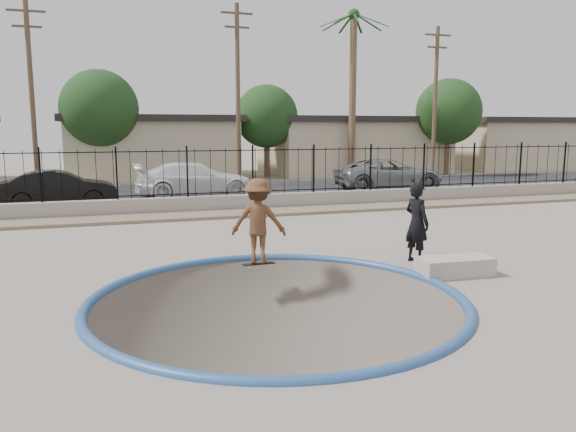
# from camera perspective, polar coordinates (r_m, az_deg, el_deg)

# --- Properties ---
(ground) EXTENTS (120.00, 120.00, 2.20)m
(ground) POSITION_cam_1_polar(r_m,az_deg,el_deg) (23.14, -10.61, -1.77)
(ground) COLOR slate
(ground) RESTS_ON ground
(bowl_pit) EXTENTS (6.84, 6.84, 1.80)m
(bowl_pit) POSITION_cam_1_polar(r_m,az_deg,el_deg) (10.48, -1.08, -8.56)
(bowl_pit) COLOR #483E37
(bowl_pit) RESTS_ON ground
(coping_ring) EXTENTS (7.04, 7.04, 0.20)m
(coping_ring) POSITION_cam_1_polar(r_m,az_deg,el_deg) (10.48, -1.08, -8.56)
(coping_ring) COLOR #294F85
(coping_ring) RESTS_ON ground
(rock_strip) EXTENTS (42.00, 1.60, 0.11)m
(rock_strip) POSITION_cam_1_polar(r_m,az_deg,el_deg) (20.21, -9.64, 0.03)
(rock_strip) COLOR #857357
(rock_strip) RESTS_ON ground
(retaining_wall) EXTENTS (42.00, 0.45, 0.60)m
(retaining_wall) POSITION_cam_1_polar(r_m,az_deg,el_deg) (21.25, -10.10, 1.12)
(retaining_wall) COLOR gray
(retaining_wall) RESTS_ON ground
(fence) EXTENTS (40.00, 0.04, 1.80)m
(fence) POSITION_cam_1_polar(r_m,az_deg,el_deg) (21.12, -10.19, 4.34)
(fence) COLOR black
(fence) RESTS_ON retaining_wall
(street) EXTENTS (90.00, 8.00, 0.04)m
(street) POSITION_cam_1_polar(r_m,az_deg,el_deg) (27.88, -12.06, 2.32)
(street) COLOR black
(street) RESTS_ON ground
(house_center) EXTENTS (10.60, 8.60, 3.90)m
(house_center) POSITION_cam_1_polar(r_m,az_deg,el_deg) (37.19, -13.78, 6.91)
(house_center) COLOR tan
(house_center) RESTS_ON ground
(house_east) EXTENTS (12.60, 8.60, 3.90)m
(house_east) POSITION_cam_1_polar(r_m,az_deg,el_deg) (40.76, 6.40, 7.27)
(house_east) COLOR tan
(house_east) RESTS_ON ground
(house_east_far) EXTENTS (11.60, 8.60, 3.90)m
(house_east_far) POSITION_cam_1_polar(r_m,az_deg,el_deg) (48.28, 21.81, 6.95)
(house_east_far) COLOR tan
(house_east_far) RESTS_ON ground
(palm_right) EXTENTS (2.30, 2.30, 10.30)m
(palm_right) POSITION_cam_1_polar(r_m,az_deg,el_deg) (36.06, 6.64, 15.57)
(palm_right) COLOR brown
(palm_right) RESTS_ON ground
(utility_pole_left) EXTENTS (1.70, 0.24, 9.00)m
(utility_pole_left) POSITION_cam_1_polar(r_m,az_deg,el_deg) (29.75, -24.59, 11.17)
(utility_pole_left) COLOR #473323
(utility_pole_left) RESTS_ON ground
(utility_pole_mid) EXTENTS (1.70, 0.24, 9.50)m
(utility_pole_mid) POSITION_cam_1_polar(r_m,az_deg,el_deg) (30.41, -5.11, 12.34)
(utility_pole_mid) COLOR #473323
(utility_pole_mid) RESTS_ON ground
(utility_pole_right) EXTENTS (1.70, 0.24, 9.00)m
(utility_pole_right) POSITION_cam_1_polar(r_m,az_deg,el_deg) (35.13, 14.71, 11.22)
(utility_pole_right) COLOR #473323
(utility_pole_right) RESTS_ON ground
(street_tree_left) EXTENTS (4.32, 4.32, 6.36)m
(street_tree_left) POSITION_cam_1_polar(r_m,az_deg,el_deg) (33.57, -18.62, 10.28)
(street_tree_left) COLOR #473323
(street_tree_left) RESTS_ON ground
(street_tree_mid) EXTENTS (3.96, 3.96, 5.83)m
(street_tree_mid) POSITION_cam_1_polar(r_m,az_deg,el_deg) (35.96, -2.20, 10.06)
(street_tree_mid) COLOR #473323
(street_tree_mid) RESTS_ON ground
(street_tree_right) EXTENTS (4.32, 4.32, 6.36)m
(street_tree_right) POSITION_cam_1_polar(r_m,az_deg,el_deg) (39.27, 16.02, 10.15)
(street_tree_right) COLOR #473323
(street_tree_right) RESTS_ON ground
(skater) EXTENTS (1.42, 1.13, 1.92)m
(skater) POSITION_cam_1_polar(r_m,az_deg,el_deg) (12.78, -3.02, -0.93)
(skater) COLOR brown
(skater) RESTS_ON ground
(skateboard) EXTENTS (0.76, 0.21, 0.07)m
(skateboard) POSITION_cam_1_polar(r_m,az_deg,el_deg) (12.96, -2.99, -4.88)
(skateboard) COLOR black
(skateboard) RESTS_ON ground
(videographer) EXTENTS (0.61, 0.78, 1.89)m
(videographer) POSITION_cam_1_polar(r_m,az_deg,el_deg) (13.52, 12.95, -0.67)
(videographer) COLOR black
(videographer) RESTS_ON ground
(concrete_ledge) EXTENTS (1.64, 0.79, 0.40)m
(concrete_ledge) POSITION_cam_1_polar(r_m,az_deg,el_deg) (12.62, 16.60, -4.95)
(concrete_ledge) COLOR #A79D94
(concrete_ledge) RESTS_ON ground
(car_b) EXTENTS (4.44, 1.69, 1.45)m
(car_b) POSITION_cam_1_polar(r_m,az_deg,el_deg) (24.13, -22.20, 2.62)
(car_b) COLOR black
(car_b) RESTS_ON street
(car_c) EXTENTS (5.42, 2.31, 1.56)m
(car_c) POSITION_cam_1_polar(r_m,az_deg,el_deg) (25.96, -9.44, 3.69)
(car_c) COLOR white
(car_c) RESTS_ON street
(car_d) EXTENTS (5.66, 2.85, 1.54)m
(car_d) POSITION_cam_1_polar(r_m,az_deg,el_deg) (29.16, 10.26, 4.21)
(car_d) COLOR gray
(car_d) RESTS_ON street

